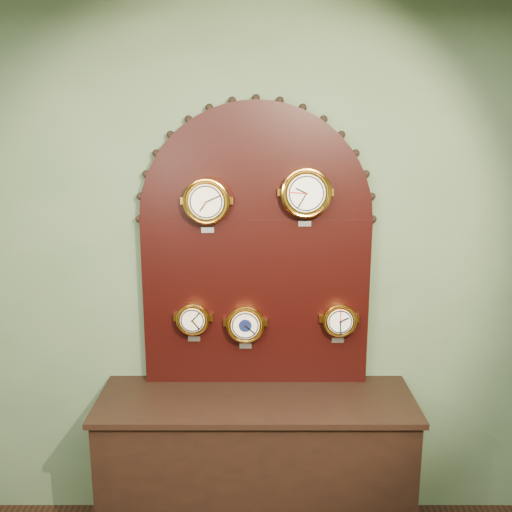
{
  "coord_description": "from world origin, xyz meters",
  "views": [
    {
      "loc": [
        0.0,
        -0.54,
        2.23
      ],
      "look_at": [
        0.0,
        2.25,
        1.58
      ],
      "focal_mm": 40.99,
      "sensor_mm": 36.0,
      "label": 1
    }
  ],
  "objects_px": {
    "barometer": "(245,324)",
    "tide_clock": "(339,320)",
    "display_board": "(256,239)",
    "arabic_clock": "(306,193)",
    "hygrometer": "(193,319)",
    "roman_clock": "(207,201)",
    "shop_counter": "(256,472)"
  },
  "relations": [
    {
      "from": "barometer",
      "to": "tide_clock",
      "type": "relative_size",
      "value": 1.1
    },
    {
      "from": "display_board",
      "to": "arabic_clock",
      "type": "relative_size",
      "value": 5.01
    },
    {
      "from": "arabic_clock",
      "to": "hygrometer",
      "type": "relative_size",
      "value": 1.35
    },
    {
      "from": "hygrometer",
      "to": "barometer",
      "type": "distance_m",
      "value": 0.28
    },
    {
      "from": "display_board",
      "to": "hygrometer",
      "type": "xyz_separation_m",
      "value": [
        -0.33,
        -0.07,
        -0.42
      ]
    },
    {
      "from": "barometer",
      "to": "roman_clock",
      "type": "bearing_deg",
      "value": -179.79
    },
    {
      "from": "roman_clock",
      "to": "arabic_clock",
      "type": "bearing_deg",
      "value": -0.05
    },
    {
      "from": "shop_counter",
      "to": "display_board",
      "type": "distance_m",
      "value": 1.25
    },
    {
      "from": "tide_clock",
      "to": "hygrometer",
      "type": "bearing_deg",
      "value": 179.99
    },
    {
      "from": "arabic_clock",
      "to": "hygrometer",
      "type": "xyz_separation_m",
      "value": [
        -0.58,
        0.0,
        -0.67
      ]
    },
    {
      "from": "shop_counter",
      "to": "display_board",
      "type": "bearing_deg",
      "value": 90.0
    },
    {
      "from": "display_board",
      "to": "shop_counter",
      "type": "bearing_deg",
      "value": -90.0
    },
    {
      "from": "roman_clock",
      "to": "hygrometer",
      "type": "height_order",
      "value": "roman_clock"
    },
    {
      "from": "roman_clock",
      "to": "tide_clock",
      "type": "relative_size",
      "value": 1.24
    },
    {
      "from": "arabic_clock",
      "to": "barometer",
      "type": "height_order",
      "value": "arabic_clock"
    },
    {
      "from": "arabic_clock",
      "to": "display_board",
      "type": "bearing_deg",
      "value": 164.93
    },
    {
      "from": "shop_counter",
      "to": "hygrometer",
      "type": "bearing_deg",
      "value": 155.08
    },
    {
      "from": "hygrometer",
      "to": "barometer",
      "type": "bearing_deg",
      "value": -0.2
    },
    {
      "from": "roman_clock",
      "to": "arabic_clock",
      "type": "xyz_separation_m",
      "value": [
        0.5,
        -0.0,
        0.04
      ]
    },
    {
      "from": "display_board",
      "to": "hygrometer",
      "type": "distance_m",
      "value": 0.54
    },
    {
      "from": "roman_clock",
      "to": "tide_clock",
      "type": "bearing_deg",
      "value": 0.13
    },
    {
      "from": "display_board",
      "to": "tide_clock",
      "type": "relative_size",
      "value": 6.63
    },
    {
      "from": "hygrometer",
      "to": "tide_clock",
      "type": "xyz_separation_m",
      "value": [
        0.77,
        -0.0,
        -0.01
      ]
    },
    {
      "from": "display_board",
      "to": "barometer",
      "type": "bearing_deg",
      "value": -130.54
    },
    {
      "from": "shop_counter",
      "to": "tide_clock",
      "type": "xyz_separation_m",
      "value": [
        0.44,
        0.15,
        0.8
      ]
    },
    {
      "from": "shop_counter",
      "to": "roman_clock",
      "type": "distance_m",
      "value": 1.46
    },
    {
      "from": "hygrometer",
      "to": "shop_counter",
      "type": "bearing_deg",
      "value": -24.92
    },
    {
      "from": "display_board",
      "to": "tide_clock",
      "type": "xyz_separation_m",
      "value": [
        0.44,
        -0.07,
        -0.42
      ]
    },
    {
      "from": "shop_counter",
      "to": "barometer",
      "type": "bearing_deg",
      "value": 110.19
    },
    {
      "from": "arabic_clock",
      "to": "hygrometer",
      "type": "bearing_deg",
      "value": 179.79
    },
    {
      "from": "hygrometer",
      "to": "barometer",
      "type": "relative_size",
      "value": 0.89
    },
    {
      "from": "hygrometer",
      "to": "roman_clock",
      "type": "bearing_deg",
      "value": -1.13
    }
  ]
}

